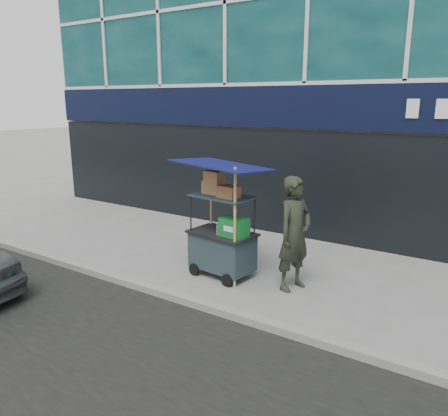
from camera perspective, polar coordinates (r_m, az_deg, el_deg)
The scene contains 4 objects.
ground at distance 7.03m, azimuth -3.45°, elevation -11.86°, with size 80.00×80.00×0.00m, color slate.
curb at distance 6.86m, azimuth -4.47°, elevation -12.00°, with size 80.00×0.18×0.12m, color gray.
vendor_cart at distance 7.66m, azimuth -0.17°, elevation -3.74°, with size 1.65×1.26×2.08m.
vendor_man at distance 7.18m, azimuth 9.21°, elevation -3.34°, with size 0.69×0.45×1.89m, color black.
Camera 1 is at (3.79, -5.07, 3.05)m, focal length 35.00 mm.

